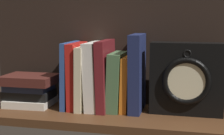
# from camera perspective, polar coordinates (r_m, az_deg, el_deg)

# --- Properties ---
(ground_plane) EXTENTS (0.88, 0.27, 0.03)m
(ground_plane) POSITION_cam_1_polar(r_m,az_deg,el_deg) (1.10, -1.24, -7.99)
(ground_plane) COLOR #4C2D19
(back_panel) EXTENTS (0.88, 0.01, 0.36)m
(back_panel) POSITION_cam_1_polar(r_m,az_deg,el_deg) (1.18, 0.29, 2.76)
(back_panel) COLOR black
(back_panel) RESTS_ON ground_plane
(book_blue_modern) EXTENTS (0.02, 0.15, 0.22)m
(book_blue_modern) POSITION_cam_1_polar(r_m,az_deg,el_deg) (1.14, -6.98, -1.17)
(book_blue_modern) COLOR #2D4C8E
(book_blue_modern) RESTS_ON ground_plane
(book_red_requiem) EXTENTS (0.03, 0.15, 0.21)m
(book_red_requiem) POSITION_cam_1_polar(r_m,az_deg,el_deg) (1.14, -5.79, -1.28)
(book_red_requiem) COLOR red
(book_red_requiem) RESTS_ON ground_plane
(book_cream_twain) EXTENTS (0.03, 0.17, 0.20)m
(book_cream_twain) POSITION_cam_1_polar(r_m,az_deg,el_deg) (1.13, -4.45, -1.57)
(book_cream_twain) COLOR beige
(book_cream_twain) RESTS_ON ground_plane
(book_white_catcher) EXTENTS (0.05, 0.16, 0.22)m
(book_white_catcher) POSITION_cam_1_polar(r_m,az_deg,el_deg) (1.12, -2.84, -1.32)
(book_white_catcher) COLOR silver
(book_white_catcher) RESTS_ON ground_plane
(book_maroon_dawkins) EXTENTS (0.03, 0.16, 0.22)m
(book_maroon_dawkins) POSITION_cam_1_polar(r_m,az_deg,el_deg) (1.11, -1.06, -1.24)
(book_maroon_dawkins) COLOR maroon
(book_maroon_dawkins) RESTS_ON ground_plane
(book_green_romantic) EXTENTS (0.05, 0.14, 0.19)m
(book_green_romantic) POSITION_cam_1_polar(r_m,az_deg,el_deg) (1.10, 0.79, -2.31)
(book_green_romantic) COLOR #476B44
(book_green_romantic) RESTS_ON ground_plane
(book_orange_pandolfini) EXTENTS (0.03, 0.12, 0.17)m
(book_orange_pandolfini) POSITION_cam_1_polar(r_m,az_deg,el_deg) (1.10, 2.52, -2.69)
(book_orange_pandolfini) COLOR orange
(book_orange_pandolfini) RESTS_ON ground_plane
(book_navy_bierce) EXTENTS (0.04, 0.14, 0.24)m
(book_navy_bierce) POSITION_cam_1_polar(r_m,az_deg,el_deg) (1.09, 4.20, -0.91)
(book_navy_bierce) COLOR #192147
(book_navy_bierce) RESTS_ON ground_plane
(framed_clock) EXTENTS (0.22, 0.08, 0.22)m
(framed_clock) POSITION_cam_1_polar(r_m,az_deg,el_deg) (1.07, 12.31, -1.88)
(framed_clock) COLOR black
(framed_clock) RESTS_ON ground_plane
(book_stack_side) EXTENTS (0.18, 0.14, 0.11)m
(book_stack_side) POSITION_cam_1_polar(r_m,az_deg,el_deg) (1.19, -13.53, -3.64)
(book_stack_side) COLOR beige
(book_stack_side) RESTS_ON ground_plane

